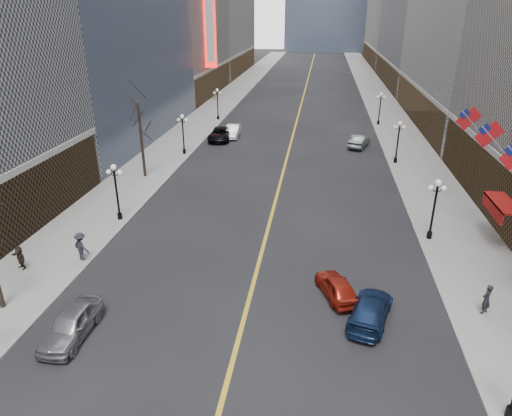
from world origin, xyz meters
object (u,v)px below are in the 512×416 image
(streetlamp_east_3, at_px, (380,105))
(car_sb_near, at_px, (370,310))
(car_sb_far, at_px, (359,141))
(car_nb_near, at_px, (71,324))
(streetlamp_east_1, at_px, (435,203))
(ped_ne_corner, at_px, (486,299))
(streetlamp_west_2, at_px, (183,130))
(streetlamp_west_1, at_px, (116,186))
(car_sb_mid, at_px, (337,287))
(streetlamp_east_2, at_px, (398,138))
(car_nb_mid, at_px, (233,131))
(streetlamp_west_3, at_px, (218,101))
(car_nb_far, at_px, (221,134))

(streetlamp_east_3, xyz_separation_m, car_sb_near, (-5.07, -46.15, -2.23))
(car_sb_far, bearing_deg, car_nb_near, 83.50)
(streetlamp_east_1, relative_size, ped_ne_corner, 2.54)
(streetlamp_west_2, height_order, ped_ne_corner, streetlamp_west_2)
(streetlamp_west_1, height_order, car_sb_far, streetlamp_west_1)
(car_sb_mid, relative_size, ped_ne_corner, 2.17)
(car_sb_far, relative_size, ped_ne_corner, 2.69)
(streetlamp_east_2, bearing_deg, streetlamp_east_1, -90.00)
(streetlamp_east_3, distance_m, car_nb_mid, 21.78)
(streetlamp_west_2, xyz_separation_m, streetlamp_west_3, (0.00, 18.00, 0.00))
(streetlamp_west_3, distance_m, car_sb_near, 49.78)
(streetlamp_west_2, relative_size, car_nb_mid, 0.95)
(streetlamp_east_1, xyz_separation_m, streetlamp_east_2, (0.00, 18.00, 0.00))
(streetlamp_east_3, height_order, streetlamp_west_1, same)
(streetlamp_west_2, distance_m, car_sb_mid, 31.15)
(streetlamp_west_3, xyz_separation_m, car_sb_mid, (16.79, -44.15, -2.24))
(car_nb_far, bearing_deg, ped_ne_corner, -58.23)
(car_nb_mid, bearing_deg, streetlamp_east_1, -55.27)
(streetlamp_west_2, distance_m, car_sb_far, 21.15)
(streetlamp_west_1, distance_m, car_sb_near, 21.24)
(streetlamp_west_2, relative_size, car_nb_near, 1.01)
(streetlamp_west_3, relative_size, car_sb_mid, 1.17)
(car_sb_near, bearing_deg, streetlamp_east_2, -84.03)
(ped_ne_corner, bearing_deg, car_sb_mid, -46.39)
(car_nb_near, bearing_deg, car_sb_far, 65.93)
(car_nb_far, bearing_deg, streetlamp_west_2, -113.35)
(car_sb_far, distance_m, ped_ne_corner, 33.28)
(streetlamp_east_3, xyz_separation_m, car_nb_far, (-20.80, -11.09, -2.12))
(streetlamp_east_2, bearing_deg, car_sb_near, -100.21)
(car_nb_near, height_order, car_sb_near, car_nb_near)
(streetlamp_east_1, distance_m, ped_ne_corner, 9.08)
(streetlamp_east_2, height_order, car_nb_far, streetlamp_east_2)
(streetlamp_west_2, distance_m, car_nb_far, 7.75)
(streetlamp_west_1, xyz_separation_m, ped_ne_corner, (24.74, -8.81, -1.86))
(car_nb_near, distance_m, car_sb_mid, 14.52)
(car_sb_near, bearing_deg, car_nb_far, -49.65)
(streetlamp_west_3, bearing_deg, car_sb_near, -68.13)
(car_nb_mid, xyz_separation_m, car_sb_mid, (12.75, -34.80, -0.12))
(streetlamp_west_1, bearing_deg, streetlamp_east_1, 0.00)
(streetlamp_west_2, bearing_deg, car_sb_far, 17.00)
(streetlamp_west_2, distance_m, car_sb_near, 33.77)
(car_nb_mid, relative_size, car_sb_near, 1.03)
(streetlamp_east_1, relative_size, car_sb_mid, 1.17)
(streetlamp_east_1, bearing_deg, streetlamp_west_3, 123.25)
(streetlamp_west_3, xyz_separation_m, ped_ne_corner, (24.74, -44.81, -1.86))
(car_sb_mid, height_order, car_sb_far, car_sb_far)
(car_sb_mid, bearing_deg, streetlamp_east_2, -126.36)
(car_sb_far, bearing_deg, streetlamp_west_2, 34.44)
(streetlamp_east_1, bearing_deg, car_nb_far, 129.87)
(streetlamp_east_1, distance_m, car_sb_far, 24.49)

